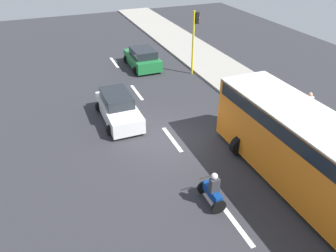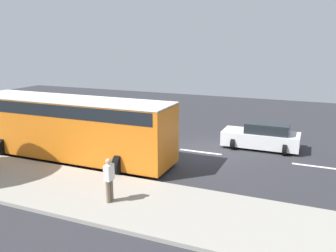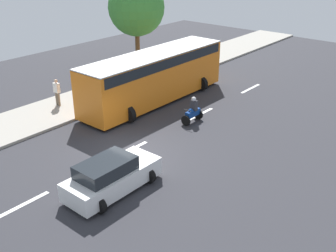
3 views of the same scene
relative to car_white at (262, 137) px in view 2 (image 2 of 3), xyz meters
name	(u,v)px [view 2 (image 2 of 3)]	position (x,y,z in m)	size (l,w,h in m)	color
ground_plane	(201,153)	(1.97, -3.00, -0.76)	(40.00, 60.00, 0.10)	#2D2D33
sidewalk	(144,204)	(8.97, -3.00, -0.64)	(4.00, 60.00, 0.15)	#9E998E
lane_stripe_far_north	(33,131)	(1.97, -15.00, -0.70)	(0.20, 2.40, 0.01)	white
lane_stripe_north	(108,140)	(1.97, -9.00, -0.70)	(0.20, 2.40, 0.01)	white
lane_stripe_mid	(201,152)	(1.97, -3.00, -0.70)	(0.20, 2.40, 0.01)	white
lane_stripe_south	(318,167)	(1.97, 3.00, -0.70)	(0.20, 2.40, 0.01)	white
car_white	(262,137)	(0.00, 0.00, 0.00)	(2.13, 4.23, 1.52)	white
city_bus	(70,124)	(5.55, -8.91, 1.14)	(3.20, 11.00, 3.16)	orange
motorcycle	(127,131)	(1.65, -7.78, -0.07)	(0.60, 1.30, 1.53)	black
pedestrian_near_signal	(109,179)	(9.41, -4.18, 0.35)	(0.40, 0.24, 1.69)	#72604C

